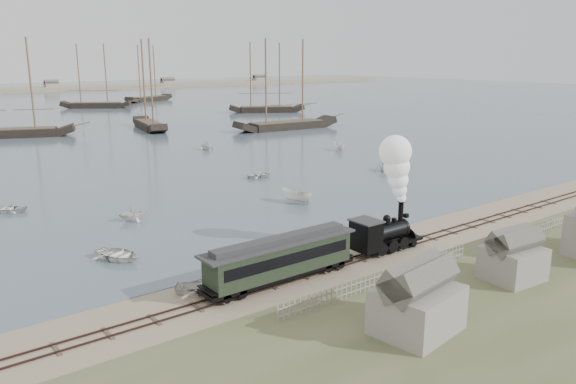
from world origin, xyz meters
TOP-DOWN VIEW (x-y plane):
  - ground at (0.00, 0.00)m, footprint 600.00×600.00m
  - rail_track at (0.00, -2.00)m, footprint 120.00×1.80m
  - picket_fence_west at (-6.50, -7.00)m, footprint 19.00×0.10m
  - picket_fence_east at (12.50, -7.50)m, footprint 15.00×0.10m
  - shed_left at (-10.00, -13.00)m, footprint 5.00×4.00m
  - shed_mid at (2.00, -12.00)m, footprint 4.00×3.50m
  - locomotive at (0.10, -2.00)m, footprint 7.60×2.84m
  - passenger_coach at (-12.07, -2.00)m, footprint 12.66×2.44m
  - beached_dinghy at (-17.41, -0.24)m, footprint 4.77×4.98m
  - rowboat_0 at (-19.83, 9.80)m, footprint 5.07×4.43m
  - rowboat_1 at (-14.45, 19.75)m, footprint 2.69×3.05m
  - rowboat_2 at (3.00, 15.25)m, footprint 4.24×2.49m
  - rowboat_3 at (7.39, 28.92)m, footprint 2.93×3.79m
  - rowboat_4 at (24.07, 21.64)m, footprint 4.27×4.22m
  - rowboat_5 at (31.26, 39.11)m, footprint 3.85×2.56m
  - rowboat_6 at (-23.77, 30.77)m, footprint 4.18×4.43m
  - rowboat_7 at (13.04, 53.79)m, footprint 3.38×2.97m
  - schooner_2 at (-10.13, 91.50)m, footprint 23.42×13.32m
  - schooner_3 at (16.88, 86.37)m, footprint 7.81×19.24m
  - schooner_4 at (41.68, 67.89)m, footprint 25.41×7.99m
  - schooner_5 at (60.31, 101.91)m, footprint 21.54×15.08m
  - schooner_8 at (25.42, 146.30)m, footprint 20.72×15.51m
  - schooner_9 at (49.68, 160.57)m, footprint 20.76×12.60m

SIDE VIEW (x-z plane):
  - ground at x=0.00m, z-range 0.00..0.00m
  - picket_fence_west at x=-6.50m, z-range -0.60..0.60m
  - picket_fence_east at x=12.50m, z-range -0.60..0.60m
  - shed_left at x=-10.00m, z-range -2.05..2.05m
  - shed_mid at x=2.00m, z-range -1.80..1.80m
  - rail_track at x=0.00m, z-range -0.04..0.12m
  - beached_dinghy at x=-17.41m, z-range 0.00..0.84m
  - rowboat_3 at x=7.39m, z-range 0.06..0.78m
  - rowboat_6 at x=-23.77m, z-range 0.06..0.81m
  - rowboat_0 at x=-19.83m, z-range 0.06..0.94m
  - rowboat_5 at x=31.26m, z-range 0.06..1.45m
  - rowboat_1 at x=-14.45m, z-range 0.06..1.57m
  - rowboat_2 at x=3.00m, z-range 0.06..1.60m
  - rowboat_7 at x=13.04m, z-range 0.06..1.74m
  - rowboat_4 at x=24.07m, z-range 0.06..1.76m
  - passenger_coach at x=-12.07m, z-range 0.42..3.50m
  - locomotive at x=0.10m, z-range -0.37..9.11m
  - schooner_2 at x=-10.13m, z-range 0.06..20.06m
  - schooner_3 at x=16.88m, z-range 0.06..20.06m
  - schooner_4 at x=41.68m, z-range 0.06..20.06m
  - schooner_5 at x=60.31m, z-range 0.06..20.06m
  - schooner_8 at x=25.42m, z-range 0.06..20.06m
  - schooner_9 at x=49.68m, z-range 0.06..20.06m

